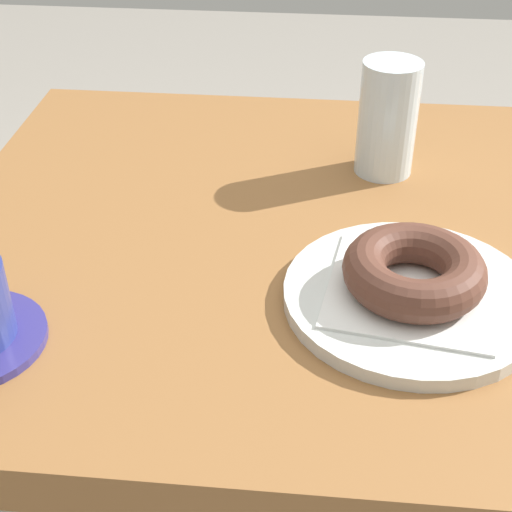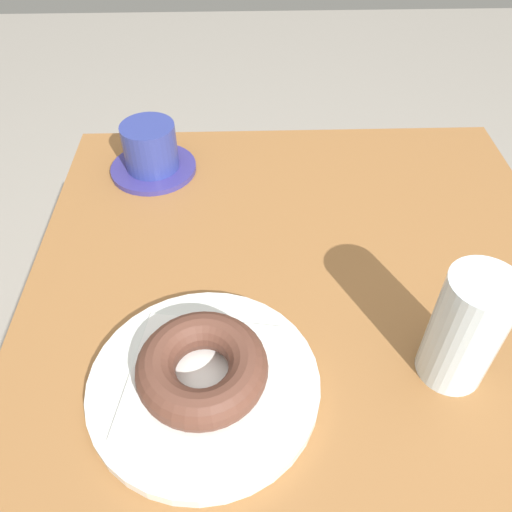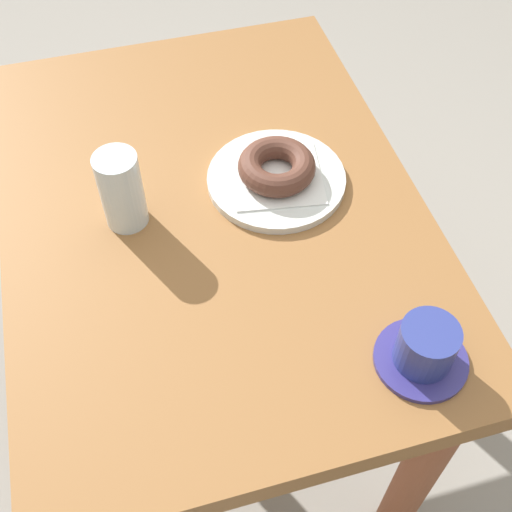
# 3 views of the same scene
# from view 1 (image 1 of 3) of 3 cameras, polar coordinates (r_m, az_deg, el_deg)

# --- Properties ---
(table) EXTENTS (0.90, 0.65, 0.72)m
(table) POSITION_cam_1_polar(r_m,az_deg,el_deg) (0.86, 8.85, -5.95)
(table) COLOR #8E5D32
(table) RESTS_ON ground_plane
(plate_chocolate_ring) EXTENTS (0.22, 0.22, 0.01)m
(plate_chocolate_ring) POSITION_cam_1_polar(r_m,az_deg,el_deg) (0.68, 11.43, -3.00)
(plate_chocolate_ring) COLOR silver
(plate_chocolate_ring) RESTS_ON table
(napkin_chocolate_ring) EXTENTS (0.16, 0.16, 0.00)m
(napkin_chocolate_ring) POSITION_cam_1_polar(r_m,az_deg,el_deg) (0.68, 11.51, -2.45)
(napkin_chocolate_ring) COLOR white
(napkin_chocolate_ring) RESTS_ON plate_chocolate_ring
(donut_chocolate_ring) EXTENTS (0.12, 0.12, 0.04)m
(donut_chocolate_ring) POSITION_cam_1_polar(r_m,az_deg,el_deg) (0.66, 11.71, -1.07)
(donut_chocolate_ring) COLOR #563125
(donut_chocolate_ring) RESTS_ON napkin_chocolate_ring
(water_glass) EXTENTS (0.06, 0.06, 0.13)m
(water_glass) POSITION_cam_1_polar(r_m,az_deg,el_deg) (0.86, 10.12, 10.05)
(water_glass) COLOR silver
(water_glass) RESTS_ON table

